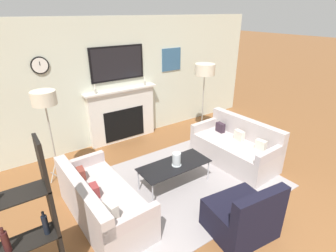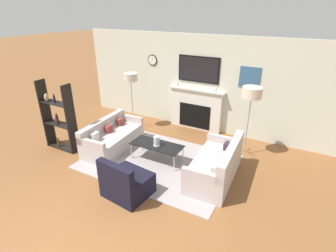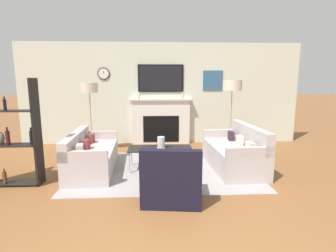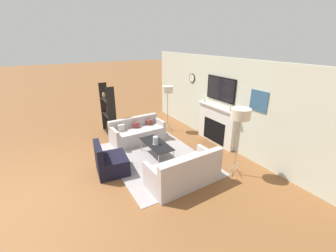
{
  "view_description": "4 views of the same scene",
  "coord_description": "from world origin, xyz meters",
  "px_view_note": "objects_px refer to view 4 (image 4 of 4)",
  "views": [
    {
      "loc": [
        -2.29,
        -0.12,
        2.8
      ],
      "look_at": [
        0.2,
        3.5,
        0.85
      ],
      "focal_mm": 28.0,
      "sensor_mm": 36.0,
      "label": 1
    },
    {
      "loc": [
        2.72,
        -1.68,
        3.36
      ],
      "look_at": [
        0.0,
        3.32,
        0.75
      ],
      "focal_mm": 28.0,
      "sensor_mm": 36.0,
      "label": 2
    },
    {
      "loc": [
        -0.18,
        -1.99,
        1.71
      ],
      "look_at": [
        0.09,
        3.18,
        0.81
      ],
      "focal_mm": 28.0,
      "sensor_mm": 36.0,
      "label": 3
    },
    {
      "loc": [
        5.06,
        0.34,
        3.18
      ],
      "look_at": [
        0.2,
        3.14,
        1.0
      ],
      "focal_mm": 24.0,
      "sensor_mm": 36.0,
      "label": 4
    }
  ],
  "objects_px": {
    "armchair": "(110,163)",
    "shelf_unit": "(108,111)",
    "floor_lamp_left": "(168,90)",
    "couch_right": "(184,173)",
    "coffee_table": "(156,144)",
    "hurricane_candle": "(155,141)",
    "couch_left": "(137,133)",
    "floor_lamp_right": "(241,115)"
  },
  "relations": [
    {
      "from": "armchair",
      "to": "shelf_unit",
      "type": "bearing_deg",
      "value": 164.21
    },
    {
      "from": "armchair",
      "to": "floor_lamp_left",
      "type": "bearing_deg",
      "value": 123.11
    },
    {
      "from": "armchair",
      "to": "couch_right",
      "type": "bearing_deg",
      "value": 45.04
    },
    {
      "from": "floor_lamp_left",
      "to": "coffee_table",
      "type": "bearing_deg",
      "value": -38.85
    },
    {
      "from": "hurricane_candle",
      "to": "floor_lamp_left",
      "type": "distance_m",
      "value": 2.32
    },
    {
      "from": "couch_left",
      "to": "hurricane_candle",
      "type": "xyz_separation_m",
      "value": [
        1.33,
        0.01,
        0.24
      ]
    },
    {
      "from": "coffee_table",
      "to": "floor_lamp_right",
      "type": "height_order",
      "value": "floor_lamp_right"
    },
    {
      "from": "floor_lamp_right",
      "to": "shelf_unit",
      "type": "xyz_separation_m",
      "value": [
        -4.21,
        -1.93,
        -0.74
      ]
    },
    {
      "from": "armchair",
      "to": "coffee_table",
      "type": "bearing_deg",
      "value": 95.57
    },
    {
      "from": "hurricane_candle",
      "to": "armchair",
      "type": "bearing_deg",
      "value": -85.11
    },
    {
      "from": "couch_right",
      "to": "shelf_unit",
      "type": "height_order",
      "value": "shelf_unit"
    },
    {
      "from": "floor_lamp_left",
      "to": "floor_lamp_right",
      "type": "height_order",
      "value": "floor_lamp_right"
    },
    {
      "from": "hurricane_candle",
      "to": "floor_lamp_right",
      "type": "relative_size",
      "value": 0.13
    },
    {
      "from": "hurricane_candle",
      "to": "floor_lamp_right",
      "type": "height_order",
      "value": "floor_lamp_right"
    },
    {
      "from": "coffee_table",
      "to": "shelf_unit",
      "type": "xyz_separation_m",
      "value": [
        -2.46,
        -0.64,
        0.43
      ]
    },
    {
      "from": "couch_left",
      "to": "floor_lamp_right",
      "type": "bearing_deg",
      "value": 23.43
    },
    {
      "from": "couch_right",
      "to": "floor_lamp_left",
      "type": "height_order",
      "value": "floor_lamp_left"
    },
    {
      "from": "hurricane_candle",
      "to": "floor_lamp_left",
      "type": "bearing_deg",
      "value": 140.8
    },
    {
      "from": "armchair",
      "to": "floor_lamp_right",
      "type": "height_order",
      "value": "floor_lamp_right"
    },
    {
      "from": "floor_lamp_right",
      "to": "hurricane_candle",
      "type": "bearing_deg",
      "value": -142.63
    },
    {
      "from": "couch_left",
      "to": "shelf_unit",
      "type": "distance_m",
      "value": 1.41
    },
    {
      "from": "couch_left",
      "to": "shelf_unit",
      "type": "bearing_deg",
      "value": -152.46
    },
    {
      "from": "couch_right",
      "to": "floor_lamp_right",
      "type": "height_order",
      "value": "floor_lamp_right"
    },
    {
      "from": "coffee_table",
      "to": "shelf_unit",
      "type": "relative_size",
      "value": 0.7
    },
    {
      "from": "floor_lamp_right",
      "to": "shelf_unit",
      "type": "distance_m",
      "value": 4.69
    },
    {
      "from": "couch_right",
      "to": "couch_left",
      "type": "bearing_deg",
      "value": -179.89
    },
    {
      "from": "shelf_unit",
      "to": "floor_lamp_left",
      "type": "bearing_deg",
      "value": 65.94
    },
    {
      "from": "couch_left",
      "to": "floor_lamp_right",
      "type": "height_order",
      "value": "floor_lamp_right"
    },
    {
      "from": "couch_left",
      "to": "coffee_table",
      "type": "relative_size",
      "value": 1.43
    },
    {
      "from": "hurricane_candle",
      "to": "shelf_unit",
      "type": "xyz_separation_m",
      "value": [
        -2.48,
        -0.61,
        0.31
      ]
    },
    {
      "from": "armchair",
      "to": "coffee_table",
      "type": "xyz_separation_m",
      "value": [
        -0.13,
        1.37,
        0.12
      ]
    },
    {
      "from": "hurricane_candle",
      "to": "shelf_unit",
      "type": "height_order",
      "value": "shelf_unit"
    },
    {
      "from": "couch_left",
      "to": "coffee_table",
      "type": "height_order",
      "value": "couch_left"
    },
    {
      "from": "armchair",
      "to": "floor_lamp_left",
      "type": "xyz_separation_m",
      "value": [
        -1.74,
        2.66,
        1.24
      ]
    },
    {
      "from": "floor_lamp_right",
      "to": "shelf_unit",
      "type": "height_order",
      "value": "shelf_unit"
    },
    {
      "from": "couch_right",
      "to": "floor_lamp_right",
      "type": "relative_size",
      "value": 0.99
    },
    {
      "from": "floor_lamp_right",
      "to": "armchair",
      "type": "bearing_deg",
      "value": -121.28
    },
    {
      "from": "couch_left",
      "to": "couch_right",
      "type": "height_order",
      "value": "couch_right"
    },
    {
      "from": "couch_right",
      "to": "hurricane_candle",
      "type": "bearing_deg",
      "value": 179.98
    },
    {
      "from": "couch_right",
      "to": "armchair",
      "type": "distance_m",
      "value": 1.89
    },
    {
      "from": "armchair",
      "to": "shelf_unit",
      "type": "height_order",
      "value": "shelf_unit"
    },
    {
      "from": "couch_right",
      "to": "floor_lamp_right",
      "type": "xyz_separation_m",
      "value": [
        0.28,
        1.32,
        1.27
      ]
    }
  ]
}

